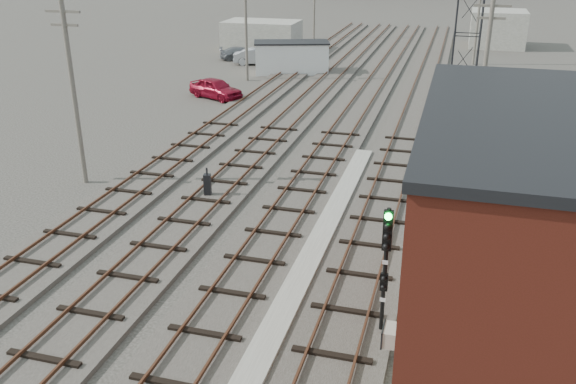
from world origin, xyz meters
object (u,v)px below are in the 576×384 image
at_px(signal_mast, 385,262).
at_px(car_grey, 241,53).
at_px(switch_stand, 207,185).
at_px(car_red, 216,88).
at_px(car_silver, 258,57).
at_px(site_trailer, 291,57).

bearing_deg(signal_mast, car_grey, 114.95).
relative_size(switch_stand, car_red, 0.31).
bearing_deg(signal_mast, car_silver, 113.19).
distance_m(switch_stand, car_red, 19.84).
height_order(signal_mast, switch_stand, signal_mast).
height_order(site_trailer, car_red, site_trailer).
relative_size(signal_mast, car_red, 0.94).
height_order(switch_stand, car_red, car_red).
distance_m(switch_stand, car_silver, 33.44).
bearing_deg(car_silver, switch_stand, -176.23).
height_order(site_trailer, car_grey, site_trailer).
xyz_separation_m(switch_stand, car_silver, (-8.19, 32.42, 0.10)).
height_order(signal_mast, car_silver, signal_mast).
height_order(car_red, car_grey, car_red).
distance_m(site_trailer, car_silver, 5.23).
relative_size(signal_mast, switch_stand, 3.02).
xyz_separation_m(signal_mast, switch_stand, (-9.41, 8.66, -1.90)).
distance_m(car_red, car_silver, 13.92).
relative_size(switch_stand, car_grey, 0.32).
bearing_deg(switch_stand, car_grey, 93.42).
bearing_deg(switch_stand, car_red, 97.06).
height_order(site_trailer, car_silver, site_trailer).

